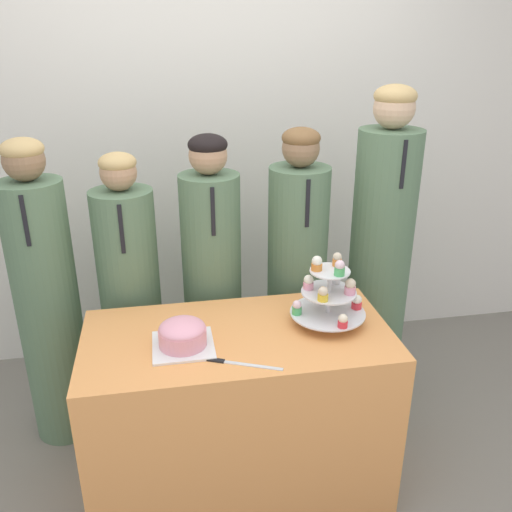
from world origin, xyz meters
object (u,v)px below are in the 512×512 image
object	(u,v)px
student_3	(296,285)
round_cake	(183,334)
cupcake_stand	(329,293)
student_2	(213,293)
student_4	(379,263)
cake_knife	(227,362)
student_1	(132,306)
student_0	(48,305)

from	to	relation	value
student_3	round_cake	bearing A→B (deg)	-135.95
cupcake_stand	student_3	distance (m)	0.53
cupcake_stand	student_2	size ratio (longest dim) A/B	0.21
student_2	student_4	distance (m)	0.86
student_2	student_4	world-z (taller)	student_4
cake_knife	round_cake	bearing A→B (deg)	161.05
student_1	student_3	xyz separation A→B (m)	(0.82, 0.00, 0.04)
student_0	student_2	xyz separation A→B (m)	(0.77, -0.00, -0.00)
cupcake_stand	student_0	size ratio (longest dim) A/B	0.21
student_2	student_3	xyz separation A→B (m)	(0.42, 0.00, 0.00)
cake_knife	student_3	world-z (taller)	student_3
round_cake	student_2	world-z (taller)	student_2
cupcake_stand	student_4	size ratio (longest dim) A/B	0.19
cake_knife	cupcake_stand	size ratio (longest dim) A/B	0.95
student_4	student_0	bearing A→B (deg)	-180.00
cake_knife	cupcake_stand	world-z (taller)	cupcake_stand
cake_knife	student_2	size ratio (longest dim) A/B	0.20
student_1	cake_knife	bearing A→B (deg)	-62.57
student_1	student_3	bearing A→B (deg)	0.00
cake_knife	student_1	bearing A→B (deg)	140.80
student_4	cake_knife	bearing A→B (deg)	-140.94
student_2	student_4	xyz separation A→B (m)	(0.86, 0.00, 0.09)
cake_knife	student_3	bearing A→B (deg)	81.37
student_1	student_2	size ratio (longest dim) A/B	0.95
student_1	student_3	distance (m)	0.82
cupcake_stand	student_4	bearing A→B (deg)	49.20
cupcake_stand	cake_knife	bearing A→B (deg)	-154.22
cupcake_stand	student_1	distance (m)	0.99
round_cake	student_3	distance (m)	0.84
student_0	student_4	xyz separation A→B (m)	(1.63, 0.00, 0.09)
round_cake	student_4	xyz separation A→B (m)	(1.03, 0.58, -0.03)
student_0	student_1	bearing A→B (deg)	-0.00
student_4	student_3	bearing A→B (deg)	-180.00
round_cake	student_1	distance (m)	0.64
round_cake	cupcake_stand	bearing A→B (deg)	7.69
cupcake_stand	student_3	world-z (taller)	student_3
student_3	cupcake_stand	bearing A→B (deg)	-89.34
round_cake	student_3	bearing A→B (deg)	44.05
cake_knife	student_1	distance (m)	0.81
student_4	round_cake	bearing A→B (deg)	-150.74
student_3	student_2	bearing A→B (deg)	-180.00
round_cake	student_2	distance (m)	0.61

